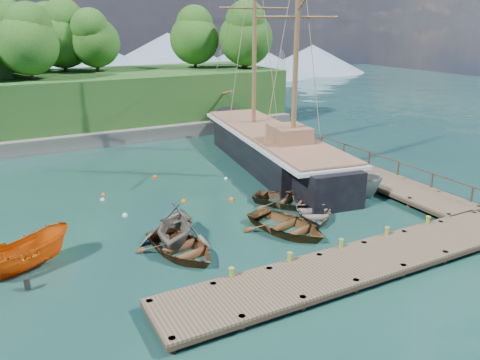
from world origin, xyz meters
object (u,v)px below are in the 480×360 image
object	(u,v)px
motorboat_orange	(27,269)
cabin_boat_white	(344,195)
rowboat_1	(176,243)
rowboat_2	(287,232)
rowboat_0	(181,254)
rowboat_3	(313,216)
schooner	(271,151)
rowboat_4	(289,206)

from	to	relation	value
motorboat_orange	cabin_boat_white	bearing A→B (deg)	-110.80
rowboat_1	rowboat_2	bearing A→B (deg)	14.91
cabin_boat_white	rowboat_1	bearing A→B (deg)	168.41
rowboat_0	rowboat_3	world-z (taller)	rowboat_0
rowboat_3	motorboat_orange	size ratio (longest dim) A/B	0.96
rowboat_1	cabin_boat_white	xyz separation A→B (m)	(12.61, 1.62, 0.00)
rowboat_2	rowboat_3	size ratio (longest dim) A/B	1.12
rowboat_2	motorboat_orange	bearing A→B (deg)	153.70
cabin_boat_white	schooner	bearing A→B (deg)	75.51
schooner	rowboat_0	bearing A→B (deg)	-128.38
motorboat_orange	schooner	xyz separation A→B (m)	(19.15, 9.35, 1.15)
rowboat_0	schooner	xyz separation A→B (m)	(12.16, 11.31, 1.15)
rowboat_0	cabin_boat_white	world-z (taller)	cabin_boat_white
rowboat_1	cabin_boat_white	size ratio (longest dim) A/B	0.81
rowboat_4	motorboat_orange	xyz separation A→B (m)	(-15.41, -0.97, 0.00)
rowboat_0	rowboat_3	xyz separation A→B (m)	(8.73, 0.86, 0.00)
cabin_boat_white	schooner	size ratio (longest dim) A/B	0.19
rowboat_1	motorboat_orange	distance (m)	7.23
rowboat_0	rowboat_2	xyz separation A→B (m)	(6.13, -0.29, 0.00)
motorboat_orange	rowboat_3	bearing A→B (deg)	-117.54
rowboat_2	schooner	distance (m)	13.12
rowboat_4	rowboat_3	bearing A→B (deg)	-119.48
rowboat_3	rowboat_4	world-z (taller)	rowboat_4
rowboat_3	rowboat_1	bearing A→B (deg)	-155.87
cabin_boat_white	schooner	xyz separation A→B (m)	(-0.65, 8.40, 1.15)
rowboat_2	motorboat_orange	distance (m)	13.31
rowboat_1	rowboat_4	world-z (taller)	rowboat_1
rowboat_3	cabin_boat_white	size ratio (longest dim) A/B	0.83
rowboat_0	rowboat_2	size ratio (longest dim) A/B	0.96
schooner	rowboat_1	bearing A→B (deg)	-131.35
rowboat_2	rowboat_3	world-z (taller)	rowboat_2
motorboat_orange	cabin_boat_white	distance (m)	19.82
motorboat_orange	cabin_boat_white	size ratio (longest dim) A/B	0.86
rowboat_0	rowboat_2	distance (m)	6.13
schooner	cabin_boat_white	bearing A→B (deg)	-76.89
rowboat_1	schooner	size ratio (longest dim) A/B	0.16
cabin_boat_white	rowboat_4	bearing A→B (deg)	160.75
rowboat_4	schooner	bearing A→B (deg)	27.69
rowboat_3	cabin_boat_white	distance (m)	4.56
rowboat_2	schooner	bearing A→B (deg)	45.97
rowboat_0	rowboat_4	distance (m)	8.91
rowboat_2	rowboat_4	size ratio (longest dim) A/B	1.07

